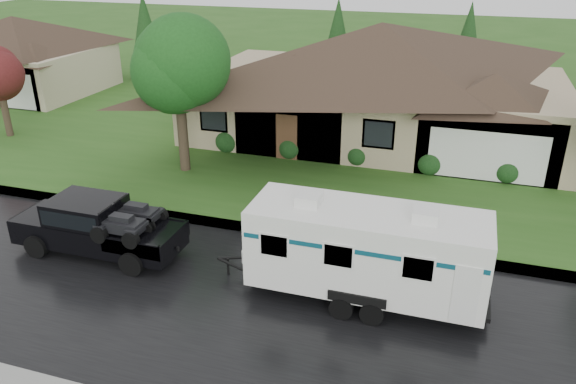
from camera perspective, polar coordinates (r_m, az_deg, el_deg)
name	(u,v)px	position (r m, az deg, el deg)	size (l,w,h in m)	color
ground	(237,263)	(17.98, -5.23, -7.23)	(140.00, 140.00, 0.00)	#2B571B
road	(210,298)	(16.46, -7.94, -10.63)	(140.00, 8.00, 0.01)	black
curb	(261,229)	(19.76, -2.73, -3.82)	(140.00, 0.50, 0.15)	gray
lawn	(342,125)	(31.12, 5.48, 6.74)	(140.00, 26.00, 0.15)	#2B571B
house_main	(385,68)	(28.75, 9.79, 12.30)	(19.44, 10.80, 6.90)	tan
house_far	(18,48)	(41.46, -25.73, 13.04)	(10.80, 8.64, 5.80)	tan
tree_left_green	(177,65)	(23.82, -11.19, 12.57)	(3.99, 3.99, 6.60)	#382B1E
shrub_row	(358,154)	(25.27, 7.10, 3.87)	(13.60, 1.00, 1.00)	#143814
pickup_truck	(95,224)	(19.14, -19.01, -3.13)	(5.52, 2.10, 1.84)	black
travel_trailer	(367,249)	(15.59, 7.98, -5.77)	(6.80, 2.39, 3.05)	white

